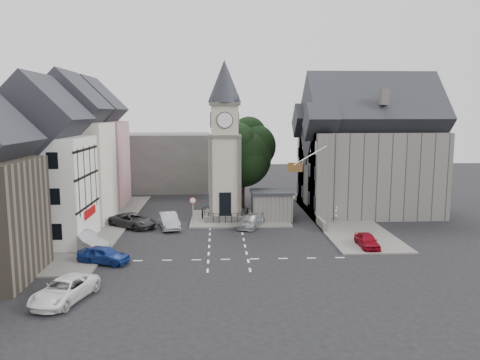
{
  "coord_description": "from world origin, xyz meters",
  "views": [
    {
      "loc": [
        -0.75,
        -39.74,
        11.07
      ],
      "look_at": [
        1.42,
        5.0,
        4.57
      ],
      "focal_mm": 35.0,
      "sensor_mm": 36.0,
      "label": 1
    }
  ],
  "objects": [
    {
      "name": "backdrop_west",
      "position": [
        -12.0,
        28.0,
        4.0
      ],
      "size": [
        20.0,
        10.0,
        8.0
      ],
      "primitive_type": "cube",
      "color": "#4C4944",
      "rests_on": "ground"
    },
    {
      "name": "east_boundary_wall",
      "position": [
        9.2,
        10.0,
        0.45
      ],
      "size": [
        0.4,
        16.0,
        0.9
      ],
      "primitive_type": "cube",
      "color": "#62605B",
      "rests_on": "ground"
    },
    {
      "name": "van_sw_white",
      "position": [
        -9.84,
        -12.92,
        0.67
      ],
      "size": [
        3.55,
        5.26,
        1.34
      ],
      "primitive_type": "imported",
      "rotation": [
        0.0,
        0.0,
        -0.3
      ],
      "color": "white",
      "rests_on": "ground"
    },
    {
      "name": "car_west_blue",
      "position": [
        -9.19,
        -6.0,
        0.66
      ],
      "size": [
        4.16,
        2.65,
        1.32
      ],
      "primitive_type": "imported",
      "rotation": [
        0.0,
        0.0,
        1.26
      ],
      "color": "navy",
      "rests_on": "ground"
    },
    {
      "name": "town_tree",
      "position": [
        2.0,
        13.0,
        6.97
      ],
      "size": [
        7.2,
        7.2,
        10.8
      ],
      "color": "black",
      "rests_on": "ground"
    },
    {
      "name": "warning_sign_post",
      "position": [
        -3.2,
        5.43,
        2.03
      ],
      "size": [
        0.7,
        0.19,
        2.85
      ],
      "color": "black",
      "rests_on": "ground"
    },
    {
      "name": "clock_tower",
      "position": [
        0.0,
        7.99,
        8.12
      ],
      "size": [
        4.86,
        4.86,
        16.25
      ],
      "color": "#4C4944",
      "rests_on": "ground"
    },
    {
      "name": "car_west_grey",
      "position": [
        -9.0,
        4.94,
        0.69
      ],
      "size": [
        5.36,
        4.7,
        1.37
      ],
      "primitive_type": "imported",
      "rotation": [
        0.0,
        0.0,
        0.96
      ],
      "color": "#302F32",
      "rests_on": "ground"
    },
    {
      "name": "pedestrian",
      "position": [
        11.18,
        6.1,
        0.83
      ],
      "size": [
        0.62,
        0.43,
        1.65
      ],
      "primitive_type": "imported",
      "rotation": [
        0.0,
        0.0,
        3.2
      ],
      "color": "beige",
      "rests_on": "ground"
    },
    {
      "name": "car_west_silver",
      "position": [
        -11.5,
        -2.73,
        0.78
      ],
      "size": [
        4.73,
        4.28,
        1.56
      ],
      "primitive_type": "imported",
      "rotation": [
        0.0,
        0.0,
        0.89
      ],
      "color": "#A0A0A7",
      "rests_on": "ground"
    },
    {
      "name": "central_island",
      "position": [
        1.5,
        8.0,
        0.08
      ],
      "size": [
        10.0,
        8.0,
        0.16
      ],
      "primitive_type": "cube",
      "color": "#595651",
      "rests_on": "ground"
    },
    {
      "name": "pavement_west",
      "position": [
        -12.5,
        6.0,
        0.07
      ],
      "size": [
        6.0,
        30.0,
        0.14
      ],
      "primitive_type": "cube",
      "color": "#595651",
      "rests_on": "ground"
    },
    {
      "name": "east_building",
      "position": [
        15.59,
        11.0,
        6.26
      ],
      "size": [
        14.4,
        11.4,
        12.6
      ],
      "color": "#62605B",
      "rests_on": "ground"
    },
    {
      "name": "stone_shelter",
      "position": [
        4.8,
        7.5,
        1.55
      ],
      "size": [
        4.3,
        3.3,
        3.08
      ],
      "color": "#62605B",
      "rests_on": "ground"
    },
    {
      "name": "pavement_east",
      "position": [
        12.0,
        8.0,
        0.07
      ],
      "size": [
        6.0,
        26.0,
        0.14
      ],
      "primitive_type": "cube",
      "color": "#595651",
      "rests_on": "ground"
    },
    {
      "name": "terrace_cream",
      "position": [
        -15.5,
        8.0,
        6.58
      ],
      "size": [
        8.1,
        7.6,
        12.8
      ],
      "color": "#F2E4CB",
      "rests_on": "ground"
    },
    {
      "name": "car_island_east",
      "position": [
        2.5,
        4.5,
        0.62
      ],
      "size": [
        3.33,
        4.6,
        1.24
      ],
      "primitive_type": "imported",
      "rotation": [
        0.0,
        0.0,
        -0.42
      ],
      "color": "#A4A8AC",
      "rests_on": "ground"
    },
    {
      "name": "ground",
      "position": [
        0.0,
        0.0,
        0.0
      ],
      "size": [
        120.0,
        120.0,
        0.0
      ],
      "primitive_type": "plane",
      "color": "black",
      "rests_on": "ground"
    },
    {
      "name": "flagpole",
      "position": [
        8.0,
        4.0,
        7.0
      ],
      "size": [
        3.68,
        0.1,
        2.74
      ],
      "color": "white",
      "rests_on": "ground"
    },
    {
      "name": "road_markings",
      "position": [
        0.0,
        -5.5,
        0.01
      ],
      "size": [
        20.0,
        8.0,
        0.01
      ],
      "primitive_type": "cube",
      "color": "silver",
      "rests_on": "ground"
    },
    {
      "name": "car_island_silver",
      "position": [
        -5.5,
        4.5,
        0.75
      ],
      "size": [
        2.72,
        4.82,
        1.5
      ],
      "primitive_type": "imported",
      "rotation": [
        0.0,
        0.0,
        0.26
      ],
      "color": "#A0A2A8",
      "rests_on": "ground"
    },
    {
      "name": "car_east_red",
      "position": [
        11.5,
        -3.0,
        0.61
      ],
      "size": [
        1.48,
        3.6,
        1.22
      ],
      "primitive_type": "imported",
      "rotation": [
        0.0,
        0.0,
        -0.01
      ],
      "color": "maroon",
      "rests_on": "ground"
    },
    {
      "name": "terrace_tudor",
      "position": [
        -15.5,
        0.0,
        6.19
      ],
      "size": [
        8.1,
        7.6,
        12.0
      ],
      "color": "silver",
      "rests_on": "ground"
    },
    {
      "name": "terrace_pink",
      "position": [
        -15.5,
        16.0,
        6.58
      ],
      "size": [
        8.1,
        7.6,
        12.8
      ],
      "color": "#C0848E",
      "rests_on": "ground"
    }
  ]
}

